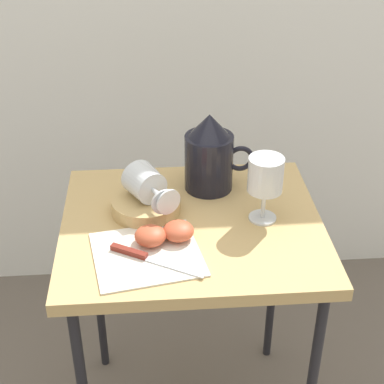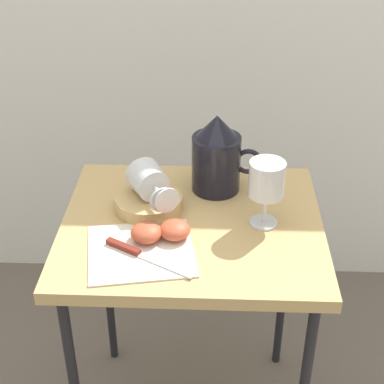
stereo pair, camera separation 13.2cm
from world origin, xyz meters
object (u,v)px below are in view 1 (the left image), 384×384
Objects in this scene: pitcher at (209,159)px; wine_glass_tipped_near at (145,184)px; table at (192,244)px; wine_glass_upright at (265,177)px; wine_glass_tipped_far at (146,182)px; apple_half_left at (150,236)px; knife at (143,256)px; apple_half_right at (178,231)px; basket_tray at (146,205)px.

wine_glass_tipped_near is (-0.16, -0.09, -0.01)m from pitcher.
table is 4.29× the size of wine_glass_upright.
wine_glass_tipped_far is at bearing 148.11° from table.
table is 3.42× the size of pitcher.
apple_half_left is 0.06m from knife.
wine_glass_tipped_far is 0.79× the size of knife.
apple_half_right is 0.10m from knife.
wine_glass_tipped_near is at bearing 151.94° from table.
wine_glass_tipped_near is 0.01m from wine_glass_tipped_far.
wine_glass_tipped_far reaches higher than knife.
wine_glass_upright is 2.31× the size of apple_half_left.
wine_glass_tipped_near reaches higher than basket_tray.
pitcher reaches higher than apple_half_right.
wine_glass_tipped_far reaches higher than table.
apple_half_left reaches higher than table.
wine_glass_upright is (0.11, -0.14, 0.03)m from pitcher.
apple_half_left is 0.06m from apple_half_right.
apple_half_right reaches higher than table.
wine_glass_tipped_near is at bearing 93.22° from apple_half_left.
table is 0.18m from wine_glass_tipped_near.
wine_glass_tipped_near is at bearing 74.79° from basket_tray.
apple_half_right is (-0.09, -0.21, -0.06)m from pitcher.
pitcher is 0.33m from knife.
wine_glass_tipped_far is (0.00, 0.01, -0.00)m from wine_glass_tipped_near.
basket_tray reaches higher than knife.
pitcher reaches higher than apple_half_left.
apple_half_left is (-0.15, -0.23, -0.06)m from pitcher.
basket_tray is 2.35× the size of apple_half_left.
pitcher is at bearing 28.81° from wine_glass_tipped_far.
wine_glass_tipped_near is 0.14m from apple_half_left.
wine_glass_tipped_far reaches higher than apple_half_left.
apple_half_left is at bearing -86.27° from basket_tray.
pitcher reaches higher than wine_glass_tipped_far.
knife is (-0.02, -0.05, -0.01)m from apple_half_left.
pitcher is 1.27× the size of wine_glass_tipped_near.
basket_tray is 1.03× the size of wine_glass_tipped_near.
table is at bearing 39.56° from apple_half_left.
wine_glass_tipped_near is at bearing -149.25° from pitcher.
table is 4.38× the size of wine_glass_tipped_far.
wine_glass_tipped_far is (-0.26, 0.06, -0.04)m from wine_glass_upright.
apple_half_left is at bearing -87.71° from wine_glass_tipped_far.
pitcher is (0.05, 0.15, 0.14)m from table.
wine_glass_upright is at bearing -12.63° from wine_glass_tipped_far.
wine_glass_upright is (0.27, -0.05, 0.09)m from basket_tray.
knife is at bearing -140.24° from apple_half_right.
knife is (-0.01, -0.19, -0.06)m from wine_glass_tipped_far.
apple_half_right is (0.06, 0.01, 0.00)m from apple_half_left.
wine_glass_upright is at bearing 1.37° from table.
wine_glass_tipped_far is 0.20m from knife.
apple_half_left is 0.35× the size of knife.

